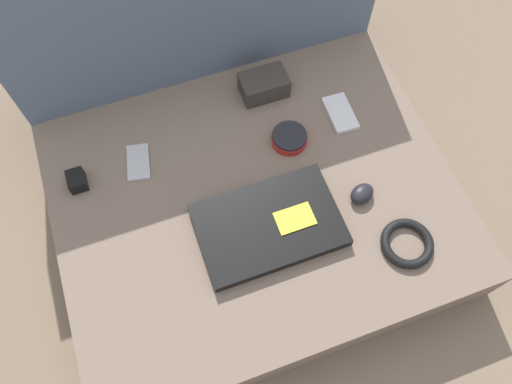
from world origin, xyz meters
The scene contains 11 objects.
ground_plane centered at (0.00, 0.00, 0.00)m, with size 8.00×8.00×0.00m, color #7A6651.
couch_seat centered at (0.00, 0.00, 0.08)m, with size 0.98×0.79×0.16m.
couch_backrest centered at (0.00, 0.49, 0.28)m, with size 0.98×0.20×0.56m.
laptop centered at (0.00, -0.09, 0.17)m, with size 0.34×0.22×0.03m.
computer_mouse centered at (0.24, -0.09, 0.17)m, with size 0.08×0.07×0.03m.
speaker_puck centered at (0.13, 0.12, 0.17)m, with size 0.09×0.09×0.03m.
phone_silver centered at (-0.25, 0.19, 0.16)m, with size 0.07×0.11×0.01m.
phone_black centered at (0.29, 0.15, 0.17)m, with size 0.07×0.12×0.01m.
camera_pouch centered at (0.13, 0.29, 0.19)m, with size 0.12×0.08×0.06m.
charger_brick centered at (-0.40, 0.18, 0.18)m, with size 0.04×0.05×0.04m.
cable_coil centered at (0.29, -0.24, 0.17)m, with size 0.12×0.12×0.02m.
Camera 1 is at (-0.18, -0.50, 1.26)m, focal length 35.00 mm.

